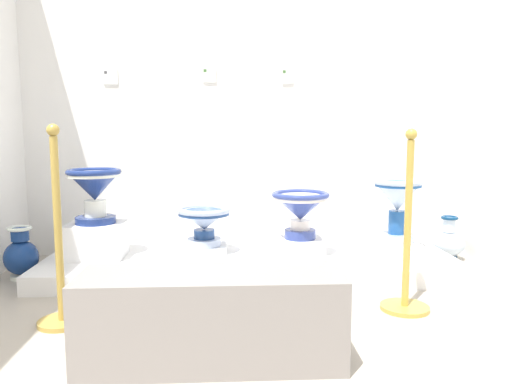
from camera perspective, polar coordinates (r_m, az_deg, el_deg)
ground_plane at (r=2.16m, az=1.12°, el=-20.92°), size 5.55×5.75×0.02m
wall_back at (r=4.03m, az=-1.04°, el=12.81°), size 3.75×0.06×2.82m
display_platform at (r=3.58m, az=-0.68°, el=-8.23°), size 2.88×1.02×0.12m
plinth_block_pale_glazed at (r=3.64m, az=-18.13°, el=-5.36°), size 0.39×0.33×0.24m
antique_toilet_pale_glazed at (r=3.58m, az=-18.36°, el=0.53°), size 0.37×0.37×0.38m
plinth_block_central_ornate at (r=3.61m, az=-6.05°, el=-6.67°), size 0.32×0.29×0.06m
antique_toilet_central_ornate at (r=3.56m, az=-6.10°, el=-3.24°), size 0.39×0.39×0.28m
plinth_block_tall_cobalt at (r=3.53m, az=5.16°, el=-6.41°), size 0.31×0.28×0.12m
antique_toilet_tall_cobalt at (r=3.47m, az=5.21°, el=-1.73°), size 0.41×0.41×0.34m
plinth_block_squat_floral at (r=3.83m, az=16.02°, el=-6.11°), size 0.31×0.40×0.05m
antique_toilet_squat_floral at (r=3.77m, az=16.21°, el=-0.84°), size 0.36×0.36×0.48m
info_placard_first at (r=4.10m, az=-16.65°, el=12.76°), size 0.11×0.01×0.12m
info_placard_second at (r=4.00m, az=-5.47°, el=13.44°), size 0.11×0.01×0.11m
info_placard_third at (r=4.02m, az=3.72°, el=13.36°), size 0.09×0.01×0.12m
decorative_vase_spare at (r=3.73m, az=-25.75°, el=-6.70°), size 0.23×0.23×0.36m
decorative_vase_companion at (r=4.16m, az=21.55°, el=-5.50°), size 0.25×0.25×0.35m
stanchion_post_near_left at (r=2.75m, az=-21.95°, el=-7.94°), size 0.25×0.25×1.04m
stanchion_post_near_right at (r=2.89m, az=17.16°, el=-7.67°), size 0.27×0.27×1.02m
museum_bench at (r=2.20m, az=-5.19°, el=-14.45°), size 1.14×0.36×0.40m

